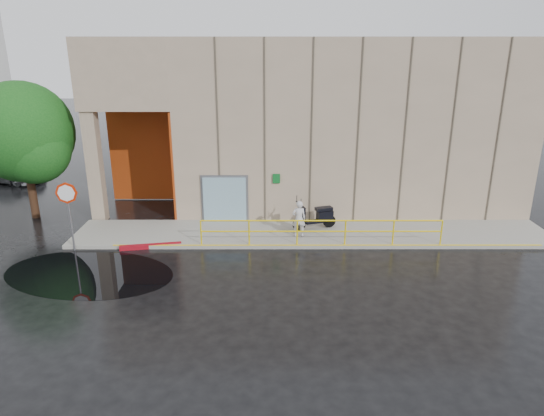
# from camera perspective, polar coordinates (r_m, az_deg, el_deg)

# --- Properties ---
(ground) EXTENTS (120.00, 120.00, 0.00)m
(ground) POSITION_cam_1_polar(r_m,az_deg,el_deg) (16.70, -8.02, -8.94)
(ground) COLOR black
(ground) RESTS_ON ground
(sidewalk) EXTENTS (20.00, 3.00, 0.15)m
(sidewalk) POSITION_cam_1_polar(r_m,az_deg,el_deg) (20.68, 4.70, -3.00)
(sidewalk) COLOR gray
(sidewalk) RESTS_ON ground
(building) EXTENTS (20.00, 10.17, 8.00)m
(building) POSITION_cam_1_polar(r_m,az_deg,el_deg) (26.02, 6.26, 10.86)
(building) COLOR gray
(building) RESTS_ON ground
(guardrail) EXTENTS (9.56, 0.06, 1.03)m
(guardrail) POSITION_cam_1_polar(r_m,az_deg,el_deg) (19.23, 5.81, -2.81)
(guardrail) COLOR yellow
(guardrail) RESTS_ON sidewalk
(person) EXTENTS (0.59, 0.41, 1.54)m
(person) POSITION_cam_1_polar(r_m,az_deg,el_deg) (19.87, 3.18, -1.28)
(person) COLOR silver
(person) RESTS_ON sidewalk
(scooter) EXTENTS (2.00, 1.18, 1.51)m
(scooter) POSITION_cam_1_polar(r_m,az_deg,el_deg) (20.70, 5.12, -0.21)
(scooter) COLOR black
(scooter) RESTS_ON sidewalk
(stop_sign) EXTENTS (0.83, 0.11, 2.77)m
(stop_sign) POSITION_cam_1_polar(r_m,az_deg,el_deg) (20.05, -22.91, 0.68)
(stop_sign) COLOR slate
(stop_sign) RESTS_ON ground
(red_curb) EXTENTS (2.40, 0.59, 0.18)m
(red_curb) POSITION_cam_1_polar(r_m,az_deg,el_deg) (19.89, -14.08, -4.38)
(red_curb) COLOR maroon
(red_curb) RESTS_ON ground
(puddle) EXTENTS (6.85, 5.01, 0.01)m
(puddle) POSITION_cam_1_polar(r_m,az_deg,el_deg) (18.51, -20.77, -7.17)
(puddle) COLOR black
(puddle) RESTS_ON ground
(car_c) EXTENTS (5.03, 3.11, 1.36)m
(car_c) POSITION_cam_1_polar(r_m,az_deg,el_deg) (32.66, -28.87, 3.93)
(car_c) COLOR #9D9FA4
(car_c) RESTS_ON ground
(tree_near) EXTENTS (4.46, 4.46, 6.25)m
(tree_near) POSITION_cam_1_polar(r_m,az_deg,el_deg) (24.27, -27.03, 7.52)
(tree_near) COLOR black
(tree_near) RESTS_ON ground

